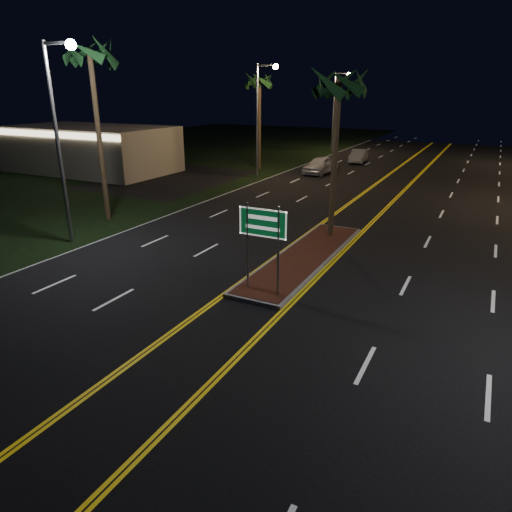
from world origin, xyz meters
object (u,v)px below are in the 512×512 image
Objects in this scene: commercial_building at (90,149)px; palm_median at (339,84)px; highway_sign at (263,231)px; palm_left_near at (90,55)px; streetlight_left_far at (337,103)px; median_island at (305,257)px; palm_left_far at (260,82)px; car_far at (358,155)px; car_near at (320,164)px; streetlight_left_mid at (261,108)px; streetlight_left_near at (61,122)px.

palm_median reaches higher than commercial_building.
commercial_building is at bearing 146.52° from highway_sign.
highway_sign is 0.33× the size of palm_left_near.
palm_left_near reaches higher than streetlight_left_far.
palm_left_far is (-12.80, 21.00, 7.66)m from median_island.
streetlight_left_far is 10.30m from car_far.
streetlight_left_far is 16.92m from car_near.
palm_left_far is at bearing -171.12° from car_near.
palm_left_near reaches higher than commercial_building.
streetlight_left_far reaches higher than commercial_building.
palm_left_far is (-2.19, -16.00, 2.09)m from streetlight_left_far.
commercial_building is 2.85× the size of car_near.
streetlight_left_far is 1.71× the size of car_near.
median_island is 1.14× the size of streetlight_left_mid.
streetlight_left_far is at bearing 82.22° from palm_left_far.
streetlight_left_mid is at bearing -61.33° from palm_left_far.
palm_left_far is (-12.80, 25.20, 5.34)m from highway_sign.
streetlight_left_far is (-10.61, 37.00, 5.57)m from median_island.
streetlight_left_near is at bearing -90.00° from streetlight_left_far.
commercial_building is 20.89m from car_near.
highway_sign is 11.17m from streetlight_left_near.
car_near is at bearing 107.85° from median_island.
palm_left_near is 20.02m from palm_left_far.
commercial_building is 1.67× the size of streetlight_left_near.
car_near reaches higher than car_far.
palm_left_far is at bearing 118.67° from streetlight_left_mid.
streetlight_left_mid is at bearing -116.80° from car_far.
palm_left_near is at bearing 157.40° from highway_sign.
streetlight_left_mid is (-10.61, 17.00, 5.57)m from median_island.
palm_median is at bearing -53.82° from palm_left_far.
car_far is (5.00, 32.44, -4.90)m from streetlight_left_near.
streetlight_left_near is 1.00× the size of streetlight_left_mid.
streetlight_left_far reaches higher than car_far.
palm_left_far is (-0.30, 20.00, -0.93)m from palm_left_near.
median_island is 15.20m from palm_left_near.
median_island is 22.30m from car_near.
streetlight_left_near reaches higher than car_far.
streetlight_left_far reaches higher than median_island.
streetlight_left_near is 0.92× the size of palm_left_near.
car_near is (3.78, 4.21, -4.78)m from streetlight_left_mid.
streetlight_left_far is at bearing 57.35° from commercial_building.
highway_sign is at bearing -33.48° from commercial_building.
commercial_building is at bearing -122.65° from streetlight_left_far.
palm_left_far reaches higher than car_far.
median_island is at bearing 15.78° from streetlight_left_near.
median_island is at bearing -90.00° from palm_median.
car_far is at bearing 68.13° from streetlight_left_mid.
car_far is at bearing 76.40° from palm_left_near.
palm_median is at bearing -72.42° from streetlight_left_far.
highway_sign is 0.36× the size of streetlight_left_far.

